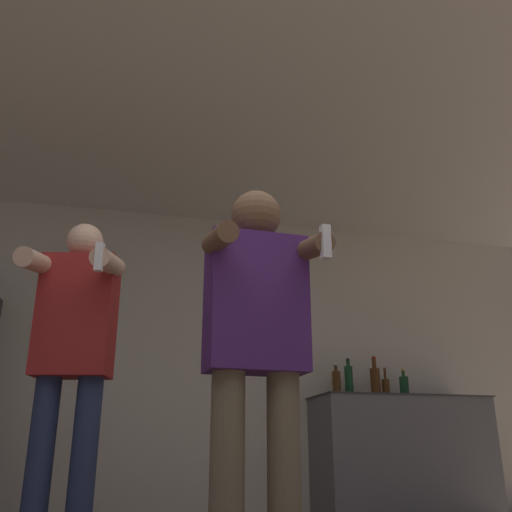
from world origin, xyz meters
TOP-DOWN VIEW (x-y plane):
  - wall_back at (0.00, 3.39)m, footprint 7.00×0.06m
  - ceiling_slab at (0.00, 1.68)m, footprint 7.00×3.88m
  - counter at (1.90, 3.07)m, footprint 1.47×0.61m
  - bottle_amber_bourbon at (1.74, 3.15)m, footprint 0.09×0.09m
  - bottle_red_label at (1.83, 3.15)m, footprint 0.06×0.06m
  - bottle_brown_liquor at (2.01, 3.15)m, footprint 0.08×0.08m
  - bottle_dark_rum at (1.49, 3.15)m, footprint 0.07×0.07m
  - bottle_green_wine at (1.38, 3.15)m, footprint 0.07×0.07m
  - person_woman_foreground at (0.11, 0.79)m, footprint 0.51×0.44m
  - person_man_side at (-0.68, 1.49)m, footprint 0.52×0.53m

SIDE VIEW (x-z plane):
  - counter at x=1.90m, z-range 0.00..0.94m
  - person_woman_foreground at x=0.11m, z-range 0.13..1.73m
  - person_man_side at x=-0.68m, z-range 0.16..1.81m
  - bottle_red_label at x=1.83m, z-range 0.90..1.16m
  - bottle_brown_liquor at x=2.01m, z-range 0.92..1.17m
  - bottle_green_wine at x=1.38m, z-range 0.92..1.20m
  - bottle_dark_rum at x=1.49m, z-range 0.92..1.25m
  - bottle_amber_bourbon at x=1.74m, z-range 0.90..1.26m
  - wall_back at x=0.00m, z-range 0.00..2.55m
  - ceiling_slab at x=0.00m, z-range 2.55..2.60m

